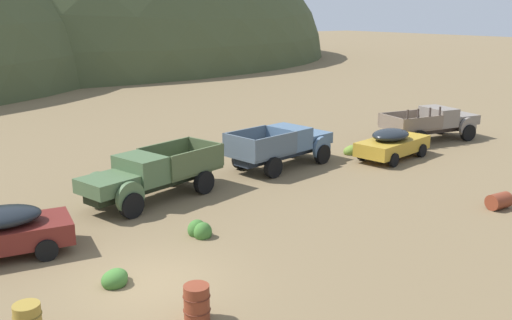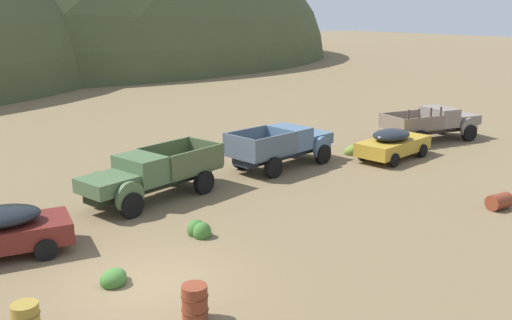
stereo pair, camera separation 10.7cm
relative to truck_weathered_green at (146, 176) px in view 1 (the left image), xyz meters
name	(u,v)px [view 1 (the left image)]	position (x,y,z in m)	size (l,w,h in m)	color
ground_plane	(153,284)	(-2.79, -6.59, -1.03)	(300.00, 300.00, 0.00)	brown
hill_far_left	(37,58)	(14.58, 74.73, -1.03)	(96.73, 80.57, 50.38)	#424C2D
truck_weathered_green	(146,176)	(0.00, 0.00, 0.00)	(6.38, 3.63, 1.91)	#232B1B
truck_chalk_blue	(287,145)	(7.95, 1.21, -0.02)	(5.99, 3.15, 1.91)	#262D39
car_mustard	(394,143)	(13.26, -0.86, -0.21)	(4.84, 2.62, 1.57)	#B28928
truck_primer_gray	(437,123)	(18.60, 0.73, -0.03)	(6.19, 3.19, 2.16)	#3D322D
oil_drum_tipped	(499,201)	(10.69, -8.44, -0.72)	(0.95, 0.68, 0.62)	brown
oil_drum_spare	(197,303)	(-2.68, -8.95, -0.57)	(0.68, 0.68, 0.92)	brown
bush_between_trucks	(200,231)	(-0.01, -4.31, -0.84)	(0.68, 0.90, 0.68)	#3D702D
bush_back_edge	(351,151)	(12.05, 1.00, -0.88)	(0.86, 0.80, 0.62)	olive
bush_near_barrel	(115,279)	(-3.63, -5.99, -0.88)	(0.82, 0.84, 0.58)	#3D702D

